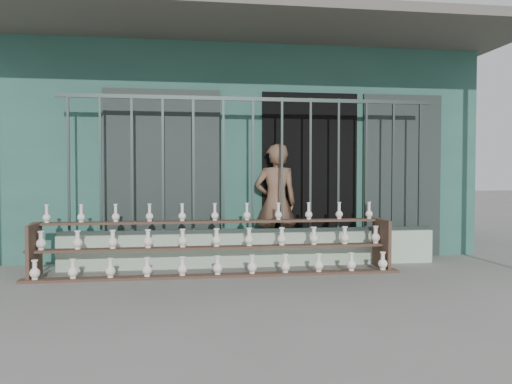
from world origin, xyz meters
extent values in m
plane|color=slate|center=(0.00, 0.00, 0.00)|extent=(60.00, 60.00, 0.00)
cube|color=#2B5B4D|center=(0.00, 4.30, 1.60)|extent=(7.00, 5.00, 3.20)
cube|color=black|center=(0.90, 1.82, 1.20)|extent=(1.40, 0.12, 2.40)
cube|color=#1E2825|center=(-1.20, 1.78, 1.20)|extent=(1.60, 0.08, 2.40)
cube|color=#1E2825|center=(2.30, 1.78, 1.20)|extent=(1.20, 0.08, 2.40)
cube|color=#59544C|center=(0.00, 1.20, 3.15)|extent=(7.40, 2.00, 0.12)
cube|color=#AFCCAF|center=(0.00, 1.30, 0.23)|extent=(5.00, 0.20, 0.45)
cube|color=#283330|center=(-2.35, 1.30, 1.35)|extent=(0.03, 0.03, 1.80)
cube|color=#283330|center=(-1.96, 1.30, 1.35)|extent=(0.03, 0.03, 1.80)
cube|color=#283330|center=(-1.57, 1.30, 1.35)|extent=(0.03, 0.03, 1.80)
cube|color=#283330|center=(-1.18, 1.30, 1.35)|extent=(0.03, 0.03, 1.80)
cube|color=#283330|center=(-0.78, 1.30, 1.35)|extent=(0.03, 0.03, 1.80)
cube|color=#283330|center=(-0.39, 1.30, 1.35)|extent=(0.03, 0.03, 1.80)
cube|color=#283330|center=(0.00, 1.30, 1.35)|extent=(0.03, 0.03, 1.80)
cube|color=#283330|center=(0.39, 1.30, 1.35)|extent=(0.03, 0.03, 1.80)
cube|color=#283330|center=(0.78, 1.30, 1.35)|extent=(0.03, 0.03, 1.80)
cube|color=#283330|center=(1.17, 1.30, 1.35)|extent=(0.03, 0.03, 1.80)
cube|color=#283330|center=(1.57, 1.30, 1.35)|extent=(0.03, 0.03, 1.80)
cube|color=#283330|center=(1.96, 1.30, 1.35)|extent=(0.03, 0.03, 1.80)
cube|color=#283330|center=(2.35, 1.30, 1.35)|extent=(0.03, 0.03, 1.80)
cube|color=#283330|center=(0.00, 1.30, 2.22)|extent=(5.00, 0.04, 0.05)
cube|color=#283330|center=(0.00, 1.30, 0.47)|extent=(5.00, 0.04, 0.05)
cube|color=brown|center=(-0.51, 0.65, 0.01)|extent=(4.50, 0.18, 0.03)
cube|color=brown|center=(-0.51, 0.90, 0.32)|extent=(4.50, 0.18, 0.03)
cube|color=brown|center=(-0.51, 1.15, 0.61)|extent=(4.50, 0.18, 0.03)
cube|color=brown|center=(-2.66, 0.90, 0.32)|extent=(0.04, 0.55, 0.64)
cube|color=brown|center=(1.64, 0.90, 0.32)|extent=(0.04, 0.55, 0.64)
imported|color=brown|center=(0.37, 1.60, 0.83)|extent=(0.62, 0.42, 1.65)
camera|label=1|loc=(-0.89, -5.27, 1.22)|focal=35.00mm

